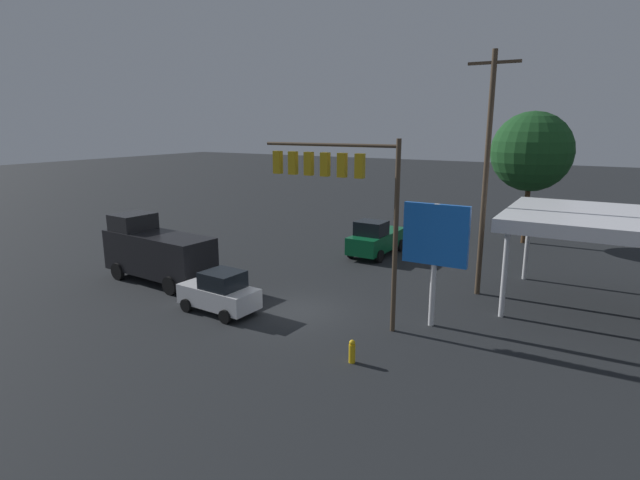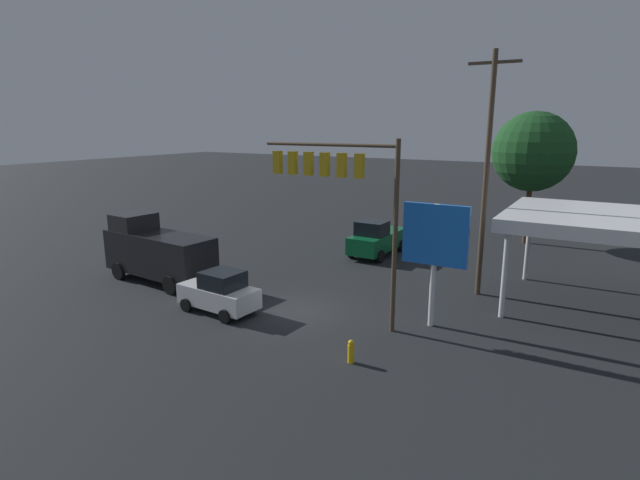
{
  "view_description": "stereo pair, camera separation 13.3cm",
  "coord_description": "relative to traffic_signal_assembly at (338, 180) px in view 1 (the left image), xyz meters",
  "views": [
    {
      "loc": [
        -11.87,
        18.28,
        8.46
      ],
      "look_at": [
        0.0,
        -2.0,
        2.99
      ],
      "focal_mm": 28.0,
      "sensor_mm": 36.0,
      "label": 1
    },
    {
      "loc": [
        -11.99,
        18.22,
        8.46
      ],
      "look_at": [
        0.0,
        -2.0,
        2.99
      ],
      "focal_mm": 28.0,
      "sensor_mm": 36.0,
      "label": 2
    }
  ],
  "objects": [
    {
      "name": "utility_pole",
      "position": [
        -4.62,
        -6.55,
        0.06
      ],
      "size": [
        2.4,
        0.26,
        11.83
      ],
      "color": "#473828",
      "rests_on": "ground"
    },
    {
      "name": "ground_plane",
      "position": [
        1.95,
        0.14,
        -6.15
      ],
      "size": [
        200.0,
        200.0,
        0.0
      ],
      "primitive_type": "plane",
      "color": "black"
    },
    {
      "name": "hatchback_crossing",
      "position": [
        5.0,
        2.03,
        -5.21
      ],
      "size": [
        3.9,
        2.15,
        1.97
      ],
      "rotation": [
        0.0,
        0.0,
        -0.06
      ],
      "color": "silver",
      "rests_on": "ground"
    },
    {
      "name": "pickup_parked",
      "position": [
        3.05,
        -11.01,
        -5.04
      ],
      "size": [
        2.35,
        5.24,
        2.4
      ],
      "rotation": [
        0.0,
        0.0,
        1.55
      ],
      "color": "#0C592D",
      "rests_on": "ground"
    },
    {
      "name": "traffic_signal_assembly",
      "position": [
        0.0,
        0.0,
        0.0
      ],
      "size": [
        6.33,
        0.43,
        7.92
      ],
      "color": "#473828",
      "rests_on": "ground"
    },
    {
      "name": "street_tree",
      "position": [
        -4.83,
        -19.74,
        0.41
      ],
      "size": [
        5.58,
        5.58,
        9.37
      ],
      "color": "#4C331E",
      "rests_on": "ground"
    },
    {
      "name": "fire_hydrant",
      "position": [
        -2.5,
        3.45,
        -5.72
      ],
      "size": [
        0.24,
        0.24,
        0.88
      ],
      "color": "gold",
      "rests_on": "ground"
    },
    {
      "name": "delivery_truck",
      "position": [
        11.1,
        0.17,
        -4.46
      ],
      "size": [
        6.95,
        2.96,
        3.58
      ],
      "rotation": [
        0.0,
        0.0,
        -0.08
      ],
      "color": "black",
      "rests_on": "ground"
    },
    {
      "name": "price_sign",
      "position": [
        -3.89,
        -1.35,
        -2.35
      ],
      "size": [
        2.75,
        0.27,
        5.28
      ],
      "color": "silver",
      "rests_on": "ground"
    }
  ]
}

